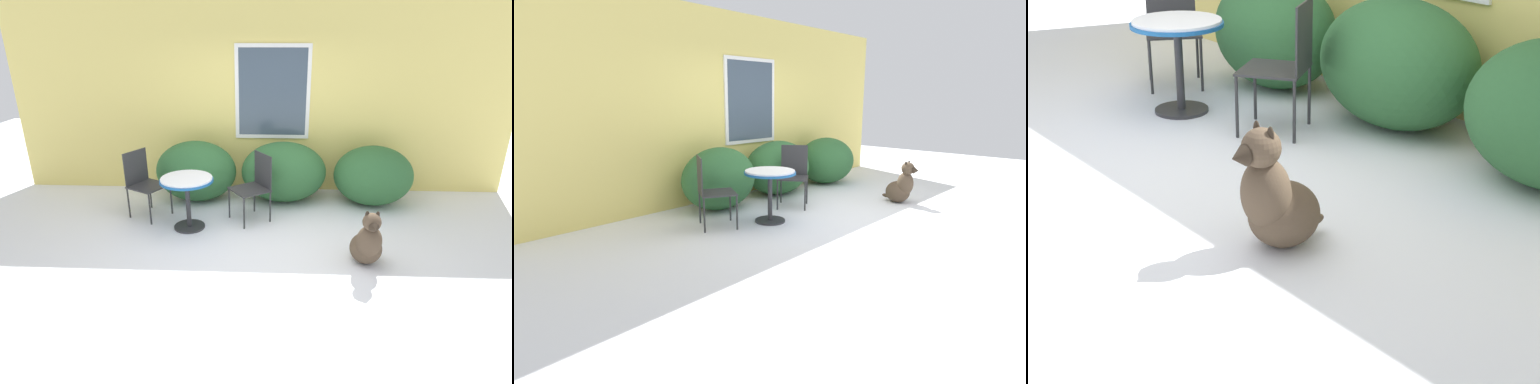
% 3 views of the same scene
% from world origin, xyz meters
% --- Properties ---
extents(ground_plane, '(16.00, 16.00, 0.00)m').
position_xyz_m(ground_plane, '(0.00, 0.00, 0.00)').
color(ground_plane, white).
extents(shrub_left, '(1.25, 0.87, 0.95)m').
position_xyz_m(shrub_left, '(-0.98, 1.63, 0.48)').
color(shrub_left, '#2D6033').
rests_on(shrub_left, ground_plane).
extents(shrub_middle, '(1.32, 0.94, 0.94)m').
position_xyz_m(shrub_middle, '(0.38, 1.67, 0.47)').
color(shrub_middle, '#2D6033').
rests_on(shrub_middle, ground_plane).
extents(patio_table, '(0.71, 0.71, 0.72)m').
position_xyz_m(patio_table, '(-0.92, 0.63, 0.57)').
color(patio_table, '#2D2D30').
rests_on(patio_table, ground_plane).
extents(patio_chair_near_table, '(0.62, 0.62, 0.95)m').
position_xyz_m(patio_chair_near_table, '(-1.62, 1.03, 0.53)').
color(patio_chair_near_table, '#2D2D30').
rests_on(patio_chair_near_table, ground_plane).
extents(patio_chair_far_side, '(0.64, 0.64, 0.95)m').
position_xyz_m(patio_chair_far_side, '(-0.04, 0.96, 0.53)').
color(patio_chair_far_side, '#2D2D30').
rests_on(patio_chair_far_side, ground_plane).
extents(dog, '(0.37, 0.59, 0.70)m').
position_xyz_m(dog, '(1.30, -0.21, 0.26)').
color(dog, '#4C3D2D').
rests_on(dog, ground_plane).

